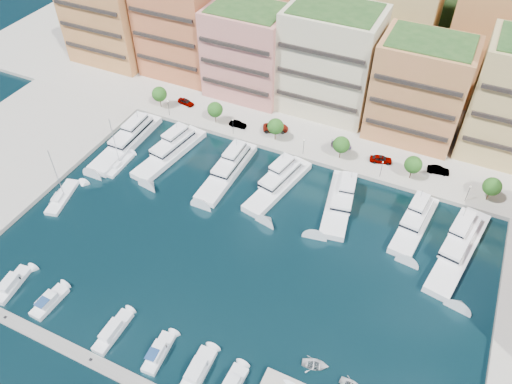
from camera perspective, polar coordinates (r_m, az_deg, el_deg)
ground at (r=95.57m, az=-1.51°, el=-6.91°), size 400.00×400.00×0.00m
north_quay at (r=140.09m, az=10.03°, el=11.26°), size 220.00×64.00×2.00m
hillside at (r=181.74m, az=14.91°, el=18.42°), size 240.00×40.00×58.00m
south_pontoon at (r=83.62m, az=-13.30°, el=-20.59°), size 72.00×2.20×0.35m
apartment_0 at (r=152.50m, az=-16.45°, el=18.70°), size 22.00×16.50×24.80m
apartment_1 at (r=141.07m, az=-8.65°, el=18.34°), size 20.00×16.50×26.80m
apartment_2 at (r=130.92m, az=-0.91°, el=15.73°), size 20.00×15.50×22.80m
apartment_3 at (r=125.20m, az=8.47°, el=14.63°), size 22.00×16.50×25.80m
apartment_4 at (r=120.58m, az=18.17°, el=11.07°), size 20.00×15.50×23.80m
backblock_1 at (r=149.87m, az=2.63°, el=21.03°), size 26.00×18.00×30.00m
backblock_2 at (r=142.05m, az=14.42°, el=18.44°), size 26.00×18.00×30.00m
backblock_3 at (r=140.34m, az=26.59°, el=14.89°), size 26.00×18.00×30.00m
tree_0 at (r=130.42m, az=-10.99°, el=10.92°), size 3.80×3.80×5.65m
tree_1 at (r=122.84m, az=-4.70°, el=9.37°), size 3.80×3.80×5.65m
tree_2 at (r=116.96m, az=2.24°, el=7.50°), size 3.80×3.80×5.65m
tree_3 at (r=113.07m, az=9.72°, el=5.35°), size 3.80×3.80×5.65m
tree_4 at (r=111.35m, az=17.53°, el=3.00°), size 3.80×3.80×5.65m
tree_5 at (r=111.92m, az=25.38°, el=0.57°), size 3.80×3.80×5.65m
lamppost_0 at (r=127.34m, az=-9.99°, el=9.69°), size 0.30×0.30×4.20m
lamppost_1 at (r=119.30m, az=-2.66°, el=7.77°), size 0.30×0.30×4.20m
lamppost_2 at (r=113.58m, az=5.48°, el=5.46°), size 0.30×0.30×4.20m
lamppost_3 at (r=110.52m, az=14.20°, el=2.85°), size 0.30×0.30×4.20m
lamppost_4 at (r=110.36m, az=23.14°, el=0.10°), size 0.30×0.30×4.20m
yacht_0 at (r=122.54m, az=-14.35°, el=5.86°), size 5.25×23.17×7.30m
yacht_1 at (r=117.28m, az=-9.63°, el=4.70°), size 7.95×21.62×7.30m
yacht_2 at (r=110.90m, az=-3.15°, el=2.74°), size 4.88×21.20×7.30m
yacht_3 at (r=107.40m, az=2.70°, el=1.12°), size 8.48×20.49×7.30m
yacht_4 at (r=104.85m, az=9.56°, el=-0.98°), size 8.17×19.79×7.30m
yacht_5 at (r=104.14m, az=17.74°, el=-3.19°), size 6.51×18.13×7.30m
yacht_6 at (r=102.49m, az=22.26°, el=-5.75°), size 8.91×24.50×7.30m
cruiser_0 at (r=100.28m, az=-26.13°, el=-9.49°), size 3.48×8.38×2.55m
cruiser_1 at (r=95.23m, az=-22.57°, el=-11.54°), size 2.85×7.19×2.66m
cruiser_3 at (r=88.41m, az=-16.06°, el=-15.11°), size 2.35×8.33×2.55m
cruiser_4 at (r=84.76m, az=-11.11°, el=-17.62°), size 2.92×7.40×2.66m
cruiser_5 at (r=82.44m, az=-6.72°, el=-19.69°), size 3.13×8.16×2.55m
sailboat_1 at (r=112.84m, az=-21.27°, el=-0.60°), size 5.28×10.83×13.20m
sailboat_2 at (r=117.06m, az=-15.42°, el=2.98°), size 2.93×8.60×13.20m
tender_0 at (r=83.07m, az=6.78°, el=-19.02°), size 4.85×3.97×0.88m
car_0 at (r=131.83m, az=-8.02°, el=10.16°), size 4.72×2.46×1.53m
car_1 at (r=122.82m, az=-2.09°, el=7.75°), size 4.31×1.74×1.39m
car_2 at (r=121.43m, az=2.25°, el=7.36°), size 6.72×4.91×1.70m
car_3 at (r=118.02m, az=9.72°, el=5.34°), size 5.03×2.85×1.38m
car_4 at (r=115.58m, az=14.09°, el=3.68°), size 5.31×3.20×1.69m
car_5 at (r=116.45m, az=20.12°, el=2.37°), size 4.96×2.38×1.57m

